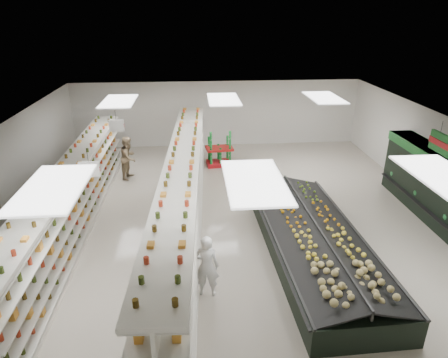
{
  "coord_description": "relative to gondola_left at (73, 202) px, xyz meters",
  "views": [
    {
      "loc": [
        -1.22,
        -11.37,
        6.39
      ],
      "look_at": [
        -0.24,
        0.8,
        1.17
      ],
      "focal_mm": 32.0,
      "sensor_mm": 36.0,
      "label": 1
    }
  ],
  "objects": [
    {
      "name": "floor",
      "position": [
        4.93,
        0.14,
        -0.97
      ],
      "size": [
        16.0,
        16.0,
        0.0
      ],
      "primitive_type": "plane",
      "color": "beige",
      "rests_on": "ground"
    },
    {
      "name": "ceiling",
      "position": [
        4.93,
        0.14,
        2.23
      ],
      "size": [
        14.0,
        16.0,
        0.02
      ],
      "primitive_type": "cube",
      "color": "white",
      "rests_on": "wall_back"
    },
    {
      "name": "wall_back",
      "position": [
        4.93,
        8.14,
        0.63
      ],
      "size": [
        14.0,
        0.02,
        3.2
      ],
      "primitive_type": "cube",
      "color": "white",
      "rests_on": "floor"
    },
    {
      "name": "wall_left",
      "position": [
        -2.07,
        0.14,
        0.63
      ],
      "size": [
        0.02,
        16.0,
        3.2
      ],
      "primitive_type": "cube",
      "color": "white",
      "rests_on": "floor"
    },
    {
      "name": "wall_right",
      "position": [
        11.93,
        0.14,
        0.63
      ],
      "size": [
        0.02,
        16.0,
        3.2
      ],
      "primitive_type": "cube",
      "color": "white",
      "rests_on": "floor"
    },
    {
      "name": "aisle_sign_near",
      "position": [
        1.13,
        -1.86,
        1.79
      ],
      "size": [
        0.52,
        0.06,
        0.75
      ],
      "color": "white",
      "rests_on": "ceiling"
    },
    {
      "name": "aisle_sign_far",
      "position": [
        1.13,
        2.14,
        1.79
      ],
      "size": [
        0.52,
        0.06,
        0.75
      ],
      "color": "white",
      "rests_on": "ceiling"
    },
    {
      "name": "gondola_left",
      "position": [
        0.0,
        0.0,
        0.0
      ],
      "size": [
        0.92,
        12.14,
        2.1
      ],
      "rotation": [
        0.0,
        0.0,
        0.0
      ],
      "color": "white",
      "rests_on": "floor"
    },
    {
      "name": "gondola_center",
      "position": [
        3.37,
        -0.21,
        0.1
      ],
      "size": [
        1.64,
        13.46,
        2.33
      ],
      "rotation": [
        0.0,
        0.0,
        -0.05
      ],
      "color": "white",
      "rests_on": "floor"
    },
    {
      "name": "produce_island",
      "position": [
        6.96,
        -2.02,
        -0.49
      ],
      "size": [
        2.72,
        7.01,
        1.04
      ],
      "rotation": [
        0.0,
        0.0,
        0.03
      ],
      "color": "black",
      "rests_on": "floor"
    },
    {
      "name": "soda_endcap",
      "position": [
        4.83,
        5.26,
        -0.25
      ],
      "size": [
        1.23,
        0.9,
        1.47
      ],
      "rotation": [
        0.0,
        0.0,
        0.11
      ],
      "color": "red",
      "rests_on": "floor"
    },
    {
      "name": "shopper_main",
      "position": [
        3.93,
        -3.39,
        -0.16
      ],
      "size": [
        0.65,
        0.48,
        1.62
      ],
      "primitive_type": "imported",
      "rotation": [
        0.0,
        0.0,
        2.97
      ],
      "color": "silver",
      "rests_on": "floor"
    },
    {
      "name": "shopper_background",
      "position": [
        1.09,
        4.14,
        -0.1
      ],
      "size": [
        0.75,
        0.96,
        1.74
      ],
      "primitive_type": "imported",
      "rotation": [
        0.0,
        0.0,
        1.26
      ],
      "color": "tan",
      "rests_on": "floor"
    }
  ]
}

